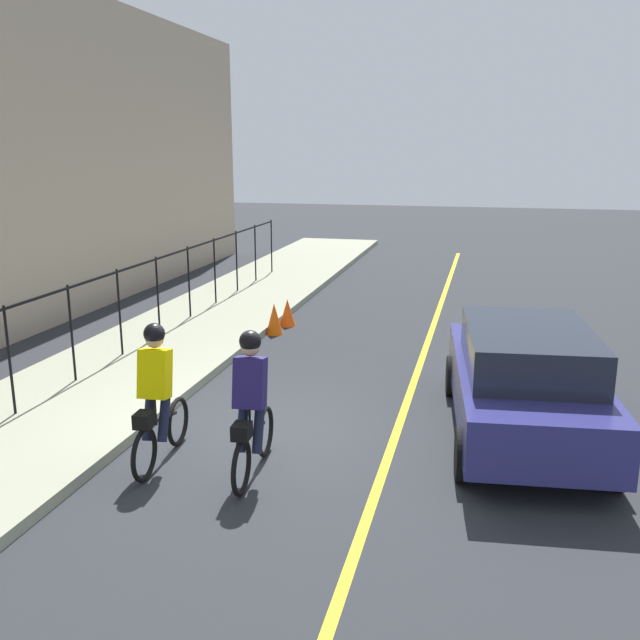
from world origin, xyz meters
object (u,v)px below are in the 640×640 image
object	(u,v)px
cyclist_lead	(251,406)
patrol_sedan	(524,379)
traffic_cone_far	(287,313)
cyclist_follow	(157,396)
traffic_cone_near	(274,319)

from	to	relation	value
cyclist_lead	patrol_sedan	xyz separation A→B (m)	(2.04, -3.19, -0.09)
patrol_sedan	cyclist_lead	bearing A→B (deg)	116.85
cyclist_lead	traffic_cone_far	xyz separation A→B (m)	(7.18, 1.66, -0.61)
cyclist_follow	patrol_sedan	bearing A→B (deg)	-68.83
cyclist_follow	traffic_cone_near	bearing A→B (deg)	1.39
cyclist_follow	traffic_cone_near	world-z (taller)	cyclist_follow
cyclist_follow	traffic_cone_far	bearing A→B (deg)	0.35
traffic_cone_near	traffic_cone_far	bearing A→B (deg)	-5.29
cyclist_follow	traffic_cone_far	world-z (taller)	cyclist_follow
cyclist_follow	patrol_sedan	distance (m)	4.86
traffic_cone_far	cyclist_follow	bearing A→B (deg)	-176.62
cyclist_follow	patrol_sedan	size ratio (longest dim) A/B	0.40
traffic_cone_far	traffic_cone_near	bearing A→B (deg)	174.71
traffic_cone_near	patrol_sedan	bearing A→B (deg)	-131.66
cyclist_follow	traffic_cone_near	distance (m)	6.42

